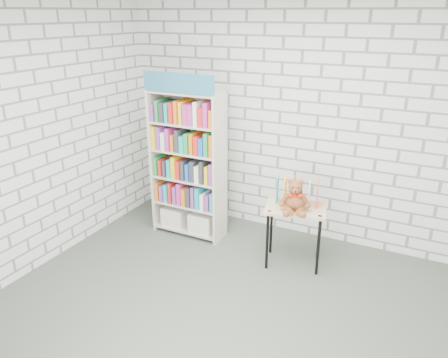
% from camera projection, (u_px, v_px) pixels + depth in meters
% --- Properties ---
extents(ground, '(4.50, 4.50, 0.00)m').
position_uv_depth(ground, '(222.00, 319.00, 4.05)').
color(ground, '#444D41').
rests_on(ground, ground).
extents(room_shell, '(4.52, 4.02, 2.81)m').
position_uv_depth(room_shell, '(222.00, 133.00, 3.41)').
color(room_shell, silver).
rests_on(room_shell, ground).
extents(bookshelf, '(0.91, 0.35, 2.04)m').
position_uv_depth(bookshelf, '(189.00, 164.00, 5.33)').
color(bookshelf, beige).
rests_on(bookshelf, ground).
extents(display_table, '(0.73, 0.59, 0.70)m').
position_uv_depth(display_table, '(295.00, 215.00, 4.75)').
color(display_table, tan).
rests_on(display_table, ground).
extents(table_books, '(0.48, 0.30, 0.27)m').
position_uv_depth(table_books, '(297.00, 192.00, 4.76)').
color(table_books, '#2BBDA3').
rests_on(table_books, display_table).
extents(teddy_bear, '(0.32, 0.32, 0.35)m').
position_uv_depth(teddy_bear, '(295.00, 199.00, 4.58)').
color(teddy_bear, brown).
rests_on(teddy_bear, display_table).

